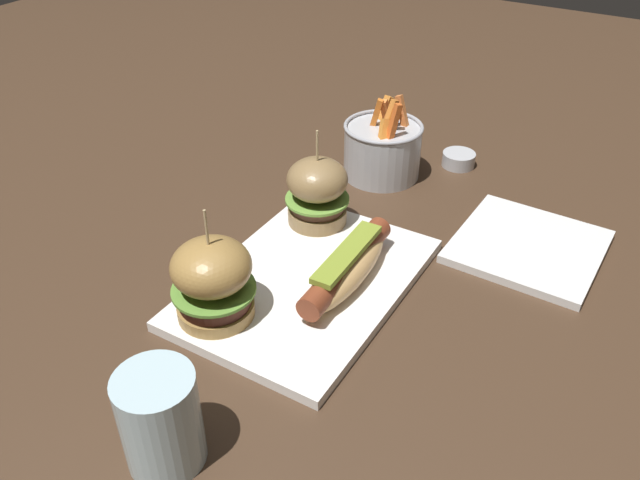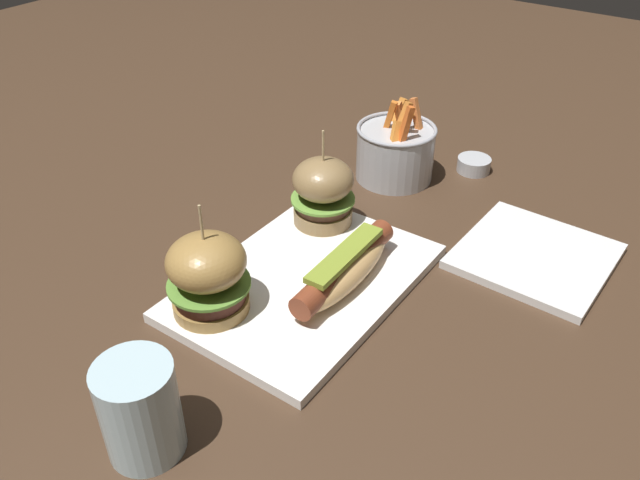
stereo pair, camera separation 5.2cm
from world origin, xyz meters
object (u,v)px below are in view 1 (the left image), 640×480
Objects in this scene: sauce_ramekin at (459,159)px; water_glass at (161,420)px; platter_main at (307,282)px; hot_dog at (347,267)px; slider_right at (317,191)px; side_plate at (528,246)px; fries_bucket at (382,149)px; slider_left at (213,279)px.

sauce_ramekin is 0.71m from water_glass.
sauce_ramekin is at bearing -6.85° from platter_main.
hot_dog is 0.15m from slider_right.
slider_right reaches higher than sauce_ramekin.
water_glass is (-0.52, 0.20, 0.05)m from side_plate.
fries_bucket is (0.30, 0.10, 0.01)m from hot_dog.
hot_dog is 1.88× the size of water_glass.
slider_right is at bearing 25.10° from platter_main.
water_glass is (-0.31, 0.03, 0.02)m from hot_dog.
water_glass is (-0.71, 0.03, 0.04)m from sauce_ramekin.
hot_dog reaches higher than platter_main.
slider_left reaches higher than sauce_ramekin.
water_glass is at bearing 177.69° from sauce_ramekin.
water_glass reaches higher than side_plate.
water_glass reaches higher than hot_dog.
hot_dog is 0.17m from slider_left.
water_glass is (-0.29, -0.02, 0.05)m from platter_main.
sauce_ramekin is at bearing -11.43° from slider_left.
water_glass is at bearing -169.19° from slider_right.
fries_bucket is at bearing -2.14° from slider_right.
slider_right is 1.03× the size of fries_bucket.
side_plate is (0.34, -0.28, -0.06)m from slider_left.
hot_dog is at bearing -38.35° from slider_left.
water_glass is at bearing -175.79° from platter_main.
slider_right is 1.36× the size of water_glass.
side_plate is (0.11, -0.28, -0.06)m from slider_right.
platter_main is 0.32m from side_plate.
water_glass is at bearing 158.68° from side_plate.
fries_bucket reaches higher than platter_main.
side_plate is at bearing -108.26° from fries_bucket.
sauce_ramekin is at bearing -20.22° from slider_right.
hot_dog is 0.32m from fries_bucket.
fries_bucket reaches higher than sauce_ramekin.
platter_main is at bearing -171.04° from fries_bucket.
fries_bucket is (0.20, -0.01, -0.02)m from slider_right.
platter_main is 2.35× the size of slider_right.
slider_left reaches higher than side_plate.
slider_left is (-0.13, 0.11, 0.03)m from hot_dog.
slider_left is 1.05× the size of fries_bucket.
water_glass is (-0.61, -0.07, 0.01)m from fries_bucket.
slider_right is (0.10, 0.11, 0.03)m from hot_dog.
fries_bucket reaches higher than hot_dog.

